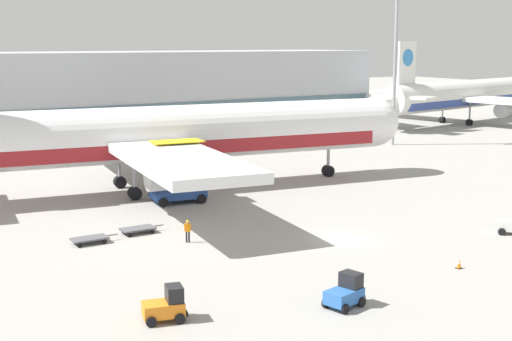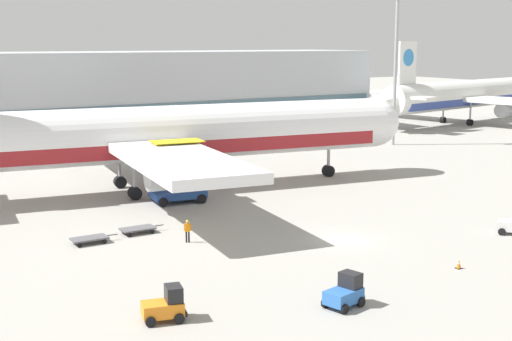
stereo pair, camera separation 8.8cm
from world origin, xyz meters
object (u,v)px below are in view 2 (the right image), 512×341
at_px(scissor_lift_loader, 178,179).
at_px(traffic_cone_near, 459,264).
at_px(baggage_tug_foreground, 166,306).
at_px(baggage_dolly_second, 138,229).
at_px(airplane_main, 157,136).
at_px(baggage_tug_far, 345,292).
at_px(light_mast, 396,55).
at_px(ground_crew_near, 187,229).
at_px(baggage_dolly_lead, 90,239).
at_px(airplane_distant, 466,95).

bearing_deg(scissor_lift_loader, traffic_cone_near, -67.63).
bearing_deg(baggage_tug_foreground, baggage_dolly_second, 86.50).
height_order(airplane_main, baggage_tug_far, airplane_main).
bearing_deg(scissor_lift_loader, light_mast, 30.37).
distance_m(airplane_main, baggage_dolly_second, 17.94).
height_order(scissor_lift_loader, ground_crew_near, scissor_lift_loader).
distance_m(light_mast, baggage_tug_far, 70.83).
height_order(baggage_dolly_lead, ground_crew_near, ground_crew_near).
bearing_deg(baggage_dolly_lead, ground_crew_near, -29.68).
bearing_deg(scissor_lift_loader, baggage_dolly_lead, -133.71).
relative_size(baggage_tug_far, baggage_dolly_lead, 0.73).
height_order(baggage_tug_foreground, baggage_dolly_second, baggage_tug_foreground).
xyz_separation_m(airplane_distant, scissor_lift_loader, (-77.75, -33.21, -3.11)).
relative_size(baggage_tug_foreground, traffic_cone_near, 4.09).
xyz_separation_m(scissor_lift_loader, traffic_cone_near, (7.39, -29.34, -1.95)).
height_order(light_mast, baggage_tug_far, light_mast).
xyz_separation_m(baggage_dolly_lead, ground_crew_near, (6.64, -3.80, 0.69)).
distance_m(baggage_tug_foreground, traffic_cone_near, 21.40).
relative_size(light_mast, baggage_dolly_second, 6.33).
distance_m(scissor_lift_loader, baggage_tug_far, 31.07).
bearing_deg(baggage_dolly_lead, light_mast, 26.07).
distance_m(light_mast, ground_crew_near, 61.49).
relative_size(airplane_main, airplane_distant, 1.09).
bearing_deg(light_mast, ground_crew_near, -148.00).
bearing_deg(baggage_tug_far, airplane_main, 69.91).
height_order(airplane_distant, baggage_dolly_second, airplane_distant).
bearing_deg(baggage_tug_foreground, traffic_cone_near, 8.56).
relative_size(scissor_lift_loader, baggage_tug_far, 2.25).
xyz_separation_m(light_mast, traffic_cone_near, (-37.99, -47.81, -13.24)).
height_order(baggage_tug_far, baggage_dolly_second, baggage_tug_far).
relative_size(light_mast, scissor_lift_loader, 3.86).
xyz_separation_m(light_mast, baggage_dolly_second, (-53.33, -27.34, -13.18)).
distance_m(airplane_main, baggage_dolly_lead, 20.95).
distance_m(baggage_tug_foreground, baggage_dolly_lead, 17.54).
distance_m(light_mast, traffic_cone_near, 62.48).
bearing_deg(traffic_cone_near, airplane_main, 100.91).
distance_m(baggage_dolly_second, traffic_cone_near, 25.58).
bearing_deg(baggage_tug_far, baggage_dolly_second, 87.34).
relative_size(baggage_tug_foreground, baggage_tug_far, 1.01).
distance_m(light_mast, airplane_distant, 36.50).
bearing_deg(traffic_cone_near, baggage_dolly_second, 126.84).
height_order(light_mast, traffic_cone_near, light_mast).
xyz_separation_m(airplane_distant, traffic_cone_near, (-70.36, -62.55, -5.06)).
height_order(airplane_main, scissor_lift_loader, airplane_main).
height_order(scissor_lift_loader, baggage_dolly_second, scissor_lift_loader).
bearing_deg(airplane_distant, ground_crew_near, -160.98).
bearing_deg(baggage_dolly_lead, traffic_cone_near, -44.90).
relative_size(baggage_tug_far, traffic_cone_near, 4.07).
distance_m(airplane_distant, baggage_dolly_lead, 99.86).
relative_size(baggage_tug_foreground, baggage_dolly_second, 0.73).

